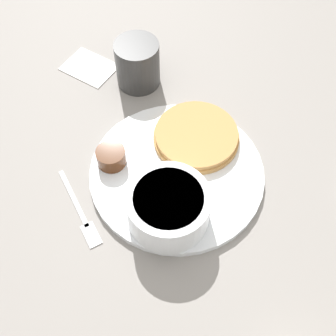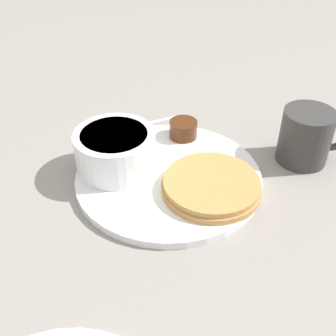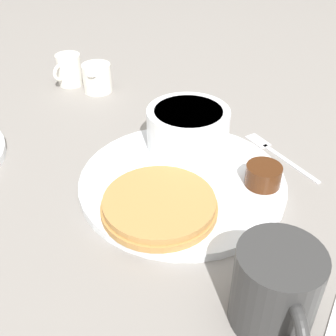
% 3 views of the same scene
% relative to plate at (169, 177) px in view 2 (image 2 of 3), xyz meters
% --- Properties ---
extents(ground_plane, '(4.00, 4.00, 0.00)m').
position_rel_plate_xyz_m(ground_plane, '(0.00, 0.00, -0.01)').
color(ground_plane, gray).
extents(plate, '(0.28, 0.28, 0.01)m').
position_rel_plate_xyz_m(plate, '(0.00, 0.00, 0.00)').
color(plate, white).
rests_on(plate, ground_plane).
extents(pancake_stack, '(0.14, 0.14, 0.02)m').
position_rel_plate_xyz_m(pancake_stack, '(-0.01, -0.07, 0.01)').
color(pancake_stack, '#B78447').
rests_on(pancake_stack, plate).
extents(bowl, '(0.12, 0.12, 0.06)m').
position_rel_plate_xyz_m(bowl, '(-0.02, 0.08, 0.04)').
color(bowl, white).
rests_on(bowl, plate).
extents(syrup_cup, '(0.05, 0.05, 0.03)m').
position_rel_plate_xyz_m(syrup_cup, '(0.10, 0.02, 0.02)').
color(syrup_cup, '#47230F').
rests_on(syrup_cup, plate).
extents(butter_ramekin, '(0.05, 0.05, 0.04)m').
position_rel_plate_xyz_m(butter_ramekin, '(-0.00, 0.11, 0.02)').
color(butter_ramekin, white).
rests_on(butter_ramekin, plate).
extents(coffee_mug, '(0.08, 0.11, 0.09)m').
position_rel_plate_xyz_m(coffee_mug, '(0.14, -0.17, 0.04)').
color(coffee_mug, '#333333').
rests_on(coffee_mug, ground_plane).
extents(fork, '(0.12, 0.11, 0.00)m').
position_rel_plate_xyz_m(fork, '(0.11, 0.12, -0.00)').
color(fork, silver).
rests_on(fork, ground_plane).
extents(napkin, '(0.11, 0.09, 0.00)m').
position_rel_plate_xyz_m(napkin, '(0.24, -0.17, -0.00)').
color(napkin, white).
rests_on(napkin, ground_plane).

